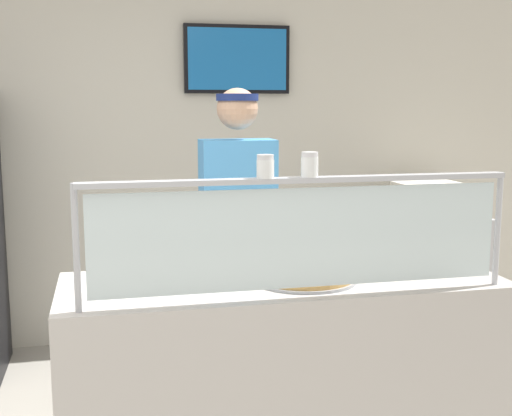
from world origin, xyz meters
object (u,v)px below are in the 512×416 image
Objects in this scene: worker_figure at (239,235)px; pepper_flake_shaker at (310,166)px; pizza_box_stack at (433,200)px; pizza_server at (316,272)px; parmesan_shaker at (265,168)px; pizza_tray at (304,276)px.

pepper_flake_shaker is at bearing -85.63° from worker_figure.
pepper_flake_shaker is at bearing -128.67° from pizza_box_stack.
parmesan_shaker is at bearing -131.12° from pizza_server.
pepper_flake_shaker is 0.05× the size of worker_figure.
pizza_server is 0.78m from worker_figure.
pizza_box_stack is at bearing 51.33° from pepper_flake_shaker.
pizza_box_stack is at bearing 29.66° from worker_figure.
worker_figure is at bearing 100.16° from pizza_tray.
pizza_server is 2.99× the size of pepper_flake_shaker.
pizza_tray is at bearing -131.42° from pizza_box_stack.
pizza_box_stack is at bearing 48.58° from pizza_tray.
pizza_tray is 0.05m from pizza_server.
pepper_flake_shaker reaches higher than pizza_tray.
pizza_server reaches higher than pizza_tray.
pizza_box_stack is (1.66, 1.87, -0.44)m from parmesan_shaker.
parmesan_shaker is 1.07m from worker_figure.
worker_figure is at bearing 112.88° from pizza_server.
pepper_flake_shaker is 2.43m from pizza_box_stack.
pizza_tray is 2.17m from pizza_box_stack.
worker_figure is at bearing 94.37° from pepper_flake_shaker.
pepper_flake_shaker is 1.07m from worker_figure.
pizza_tray is at bearing 76.46° from pepper_flake_shaker.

